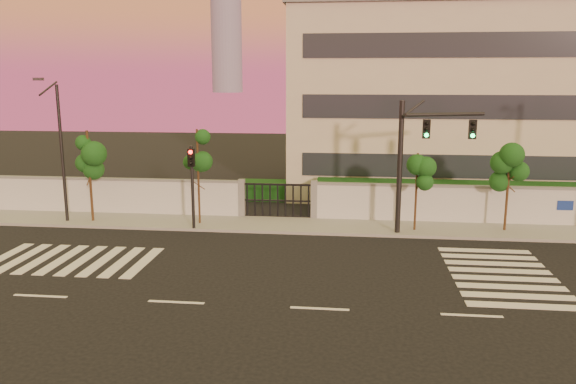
{
  "coord_description": "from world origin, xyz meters",
  "views": [
    {
      "loc": [
        0.93,
        -17.8,
        7.67
      ],
      "look_at": [
        -1.75,
        6.0,
        2.78
      ],
      "focal_mm": 35.0,
      "sensor_mm": 36.0,
      "label": 1
    }
  ],
  "objects": [
    {
      "name": "ground",
      "position": [
        0.0,
        0.0,
        0.0
      ],
      "size": [
        120.0,
        120.0,
        0.0
      ],
      "primitive_type": "plane",
      "color": "black",
      "rests_on": "ground"
    },
    {
      "name": "sidewalk",
      "position": [
        0.0,
        10.5,
        0.07
      ],
      "size": [
        60.0,
        3.0,
        0.15
      ],
      "primitive_type": "cube",
      "color": "gray",
      "rests_on": "ground"
    },
    {
      "name": "perimeter_wall",
      "position": [
        0.1,
        12.0,
        1.07
      ],
      "size": [
        60.0,
        0.36,
        2.2
      ],
      "color": "silver",
      "rests_on": "ground"
    },
    {
      "name": "hedge_row",
      "position": [
        1.17,
        14.74,
        0.82
      ],
      "size": [
        41.0,
        4.25,
        1.8
      ],
      "color": "black",
      "rests_on": "ground"
    },
    {
      "name": "institutional_building",
      "position": [
        9.0,
        21.99,
        6.16
      ],
      "size": [
        24.4,
        12.4,
        12.25
      ],
      "color": "beige",
      "rests_on": "ground"
    },
    {
      "name": "road_markings",
      "position": [
        -1.58,
        3.76,
        0.01
      ],
      "size": [
        57.0,
        7.62,
        0.02
      ],
      "color": "silver",
      "rests_on": "ground"
    },
    {
      "name": "street_tree_b",
      "position": [
        -12.73,
        10.07,
        3.66
      ],
      "size": [
        1.62,
        1.29,
        4.98
      ],
      "color": "#382314",
      "rests_on": "ground"
    },
    {
      "name": "street_tree_c",
      "position": [
        -6.9,
        10.2,
        3.74
      ],
      "size": [
        1.33,
        1.06,
        5.1
      ],
      "color": "#382314",
      "rests_on": "ground"
    },
    {
      "name": "street_tree_d",
      "position": [
        4.23,
        10.1,
        2.97
      ],
      "size": [
        1.37,
        1.09,
        4.03
      ],
      "color": "#382314",
      "rests_on": "ground"
    },
    {
      "name": "street_tree_e",
      "position": [
        8.73,
        10.55,
        3.12
      ],
      "size": [
        1.49,
        1.18,
        4.23
      ],
      "color": "#382314",
      "rests_on": "ground"
    },
    {
      "name": "traffic_signal_main",
      "position": [
        4.14,
        9.5,
        4.18
      ],
      "size": [
        4.09,
        1.52,
        6.61
      ],
      "rotation": [
        0.0,
        0.0,
        0.34
      ],
      "color": "black",
      "rests_on": "ground"
    },
    {
      "name": "traffic_signal_secondary",
      "position": [
        -6.94,
        9.1,
        2.77
      ],
      "size": [
        0.34,
        0.33,
        4.37
      ],
      "rotation": [
        0.0,
        0.0,
        -0.11
      ],
      "color": "black",
      "rests_on": "ground"
    },
    {
      "name": "streetlight_west",
      "position": [
        -14.13,
        9.73,
        4.15
      ],
      "size": [
        0.46,
        1.85,
        7.67
      ],
      "color": "black",
      "rests_on": "ground"
    }
  ]
}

